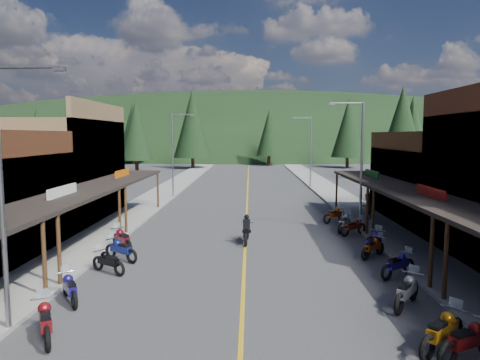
# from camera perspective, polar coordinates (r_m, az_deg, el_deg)

# --- Properties ---
(ground) EXTENTS (220.00, 220.00, 0.00)m
(ground) POSITION_cam_1_polar(r_m,az_deg,el_deg) (19.27, 0.55, -12.06)
(ground) COLOR #38383A
(ground) RESTS_ON ground
(centerline) EXTENTS (0.15, 90.00, 0.01)m
(centerline) POSITION_cam_1_polar(r_m,az_deg,el_deg) (38.78, 0.95, -2.85)
(centerline) COLOR gold
(centerline) RESTS_ON ground
(sidewalk_west) EXTENTS (3.40, 94.00, 0.15)m
(sidewalk_west) POSITION_cam_1_polar(r_m,az_deg,el_deg) (39.79, -11.69, -2.65)
(sidewalk_west) COLOR gray
(sidewalk_west) RESTS_ON ground
(sidewalk_east) EXTENTS (3.40, 94.00, 0.15)m
(sidewalk_east) POSITION_cam_1_polar(r_m,az_deg,el_deg) (39.68, 13.64, -2.72)
(sidewalk_east) COLOR gray
(sidewalk_east) RESTS_ON ground
(shop_west_3) EXTENTS (10.90, 10.20, 8.20)m
(shop_west_3) POSITION_cam_1_polar(r_m,az_deg,el_deg) (32.86, -23.95, 1.20)
(shop_west_3) COLOR brown
(shop_west_3) RESTS_ON ground
(shop_east_3) EXTENTS (10.90, 10.20, 6.20)m
(shop_east_3) POSITION_cam_1_polar(r_m,az_deg,el_deg) (32.73, 25.70, -0.63)
(shop_east_3) COLOR #4C2D16
(shop_east_3) RESTS_ON ground
(streetlight_0) EXTENTS (2.16, 0.18, 8.00)m
(streetlight_0) POSITION_cam_1_polar(r_m,az_deg,el_deg) (14.35, -28.80, -0.79)
(streetlight_0) COLOR gray
(streetlight_0) RESTS_ON ground
(streetlight_1) EXTENTS (2.16, 0.18, 8.00)m
(streetlight_1) POSITION_cam_1_polar(r_m,az_deg,el_deg) (40.98, -8.80, 3.82)
(streetlight_1) COLOR gray
(streetlight_1) RESTS_ON ground
(streetlight_2) EXTENTS (2.16, 0.18, 8.00)m
(streetlight_2) POSITION_cam_1_polar(r_m,az_deg,el_deg) (27.20, 15.62, 2.60)
(streetlight_2) COLOR gray
(streetlight_2) RESTS_ON ground
(streetlight_3) EXTENTS (2.16, 0.18, 8.00)m
(streetlight_3) POSITION_cam_1_polar(r_m,az_deg,el_deg) (48.80, 9.26, 4.15)
(streetlight_3) COLOR gray
(streetlight_3) RESTS_ON ground
(ridge_hill) EXTENTS (310.00, 140.00, 60.00)m
(ridge_hill) POSITION_cam_1_polar(r_m,az_deg,el_deg) (153.43, 1.24, 3.77)
(ridge_hill) COLOR black
(ridge_hill) RESTS_ON ground
(pine_0) EXTENTS (5.04, 5.04, 11.00)m
(pine_0) POSITION_cam_1_polar(r_m,az_deg,el_deg) (89.84, -25.42, 5.75)
(pine_0) COLOR black
(pine_0) RESTS_ON ground
(pine_1) EXTENTS (5.88, 5.88, 12.50)m
(pine_1) POSITION_cam_1_polar(r_m,az_deg,el_deg) (91.59, -14.11, 6.61)
(pine_1) COLOR black
(pine_1) RESTS_ON ground
(pine_2) EXTENTS (6.72, 6.72, 14.00)m
(pine_2) POSITION_cam_1_polar(r_m,az_deg,el_deg) (77.03, -6.36, 7.47)
(pine_2) COLOR black
(pine_2) RESTS_ON ground
(pine_3) EXTENTS (5.04, 5.04, 11.00)m
(pine_3) POSITION_cam_1_polar(r_m,az_deg,el_deg) (84.40, 3.91, 6.33)
(pine_3) COLOR black
(pine_3) RESTS_ON ground
(pine_4) EXTENTS (5.88, 5.88, 12.50)m
(pine_4) POSITION_cam_1_polar(r_m,az_deg,el_deg) (80.31, 14.20, 6.72)
(pine_4) COLOR black
(pine_4) RESTS_ON ground
(pine_5) EXTENTS (6.72, 6.72, 14.00)m
(pine_5) POSITION_cam_1_polar(r_m,az_deg,el_deg) (96.44, 21.98, 6.77)
(pine_5) COLOR black
(pine_5) RESTS_ON ground
(pine_7) EXTENTS (5.88, 5.88, 12.50)m
(pine_7) POSITION_cam_1_polar(r_m,az_deg,el_deg) (99.68, -17.65, 6.45)
(pine_7) COLOR black
(pine_7) RESTS_ON ground
(pine_8) EXTENTS (4.48, 4.48, 10.00)m
(pine_8) POSITION_cam_1_polar(r_m,az_deg,el_deg) (62.41, -19.65, 5.66)
(pine_8) COLOR black
(pine_8) RESTS_ON ground
(pine_9) EXTENTS (4.93, 4.93, 10.80)m
(pine_9) POSITION_cam_1_polar(r_m,az_deg,el_deg) (67.63, 22.02, 5.91)
(pine_9) COLOR black
(pine_9) RESTS_ON ground
(pine_10) EXTENTS (5.38, 5.38, 11.60)m
(pine_10) POSITION_cam_1_polar(r_m,az_deg,el_deg) (70.72, -13.71, 6.49)
(pine_10) COLOR black
(pine_10) RESTS_ON ground
(pine_11) EXTENTS (5.82, 5.82, 12.40)m
(pine_11) POSITION_cam_1_polar(r_m,az_deg,el_deg) (59.69, 20.81, 6.78)
(pine_11) COLOR black
(pine_11) RESTS_ON ground
(bike_west_5) EXTENTS (1.72, 2.30, 1.27)m
(bike_west_5) POSITION_cam_1_polar(r_m,az_deg,el_deg) (14.28, -24.54, -16.50)
(bike_west_5) COLOR maroon
(bike_west_5) RESTS_ON ground
(bike_west_6) EXTENTS (1.73, 2.10, 1.18)m
(bike_west_6) POSITION_cam_1_polar(r_m,az_deg,el_deg) (16.83, -21.76, -13.08)
(bike_west_6) COLOR navy
(bike_west_6) RESTS_ON ground
(bike_west_7) EXTENTS (2.03, 1.64, 1.14)m
(bike_west_7) POSITION_cam_1_polar(r_m,az_deg,el_deg) (19.64, -17.16, -10.24)
(bike_west_7) COLOR black
(bike_west_7) RESTS_ON ground
(bike_west_8) EXTENTS (2.18, 1.79, 1.23)m
(bike_west_8) POSITION_cam_1_polar(r_m,az_deg,el_deg) (21.31, -15.61, -8.78)
(bike_west_8) COLOR navy
(bike_west_8) RESTS_ON ground
(bike_west_9) EXTENTS (2.06, 2.33, 1.34)m
(bike_west_9) POSITION_cam_1_polar(r_m,az_deg,el_deg) (23.04, -15.44, -7.52)
(bike_west_9) COLOR maroon
(bike_west_9) RESTS_ON ground
(bike_east_4) EXTENTS (2.27, 1.60, 1.24)m
(bike_east_4) POSITION_cam_1_polar(r_m,az_deg,el_deg) (13.46, 28.20, -18.17)
(bike_east_4) COLOR maroon
(bike_east_4) RESTS_ON ground
(bike_east_5) EXTENTS (2.23, 2.08, 1.31)m
(bike_east_5) POSITION_cam_1_polar(r_m,az_deg,el_deg) (13.63, 25.38, -17.55)
(bike_east_5) COLOR #9C5F0B
(bike_east_5) RESTS_ON ground
(bike_east_6) EXTENTS (1.97, 2.27, 1.30)m
(bike_east_6) POSITION_cam_1_polar(r_m,az_deg,el_deg) (16.33, 21.37, -13.44)
(bike_east_6) COLOR gray
(bike_east_6) RESTS_ON ground
(bike_east_7) EXTENTS (2.11, 1.78, 1.20)m
(bike_east_7) POSITION_cam_1_polar(r_m,az_deg,el_deg) (19.46, 20.33, -10.41)
(bike_east_7) COLOR navy
(bike_east_7) RESTS_ON ground
(bike_east_8) EXTENTS (1.88, 1.88, 1.14)m
(bike_east_8) POSITION_cam_1_polar(r_m,az_deg,el_deg) (22.09, 17.31, -8.43)
(bike_east_8) COLOR #A0390B
(bike_east_8) RESTS_ON ground
(bike_east_9) EXTENTS (1.94, 2.34, 1.32)m
(bike_east_9) POSITION_cam_1_polar(r_m,az_deg,el_deg) (22.73, 17.34, -7.79)
(bike_east_9) COLOR navy
(bike_east_9) RESTS_ON ground
(bike_east_10) EXTENTS (2.03, 1.67, 1.14)m
(bike_east_10) POSITION_cam_1_polar(r_m,az_deg,el_deg) (26.55, 14.90, -5.94)
(bike_east_10) COLOR maroon
(bike_east_10) RESTS_ON ground
(bike_east_11) EXTENTS (1.73, 2.30, 1.27)m
(bike_east_11) POSITION_cam_1_polar(r_m,az_deg,el_deg) (27.37, 13.75, -5.42)
(bike_east_11) COLOR #A6A7AB
(bike_east_11) RESTS_ON ground
(bike_east_12) EXTENTS (2.08, 1.86, 1.20)m
(bike_east_12) POSITION_cam_1_polar(r_m,az_deg,el_deg) (30.04, 12.49, -4.44)
(bike_east_12) COLOR #A93E0C
(bike_east_12) RESTS_ON ground
(rider_on_bike) EXTENTS (0.84, 2.23, 1.68)m
(rider_on_bike) POSITION_cam_1_polar(r_m,az_deg,el_deg) (23.83, 0.88, -6.85)
(rider_on_bike) COLOR black
(rider_on_bike) RESTS_ON ground
(pedestrian_east_b) EXTENTS (1.03, 0.92, 1.84)m
(pedestrian_east_b) POSITION_cam_1_polar(r_m,az_deg,el_deg) (30.90, 16.54, -3.38)
(pedestrian_east_b) COLOR brown
(pedestrian_east_b) RESTS_ON sidewalk_east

